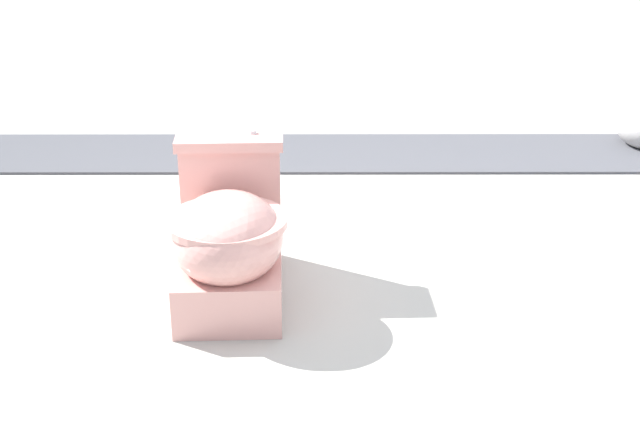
% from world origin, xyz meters
% --- Properties ---
extents(ground_plane, '(14.00, 14.00, 0.00)m').
position_xyz_m(ground_plane, '(0.00, 0.00, 0.00)').
color(ground_plane, '#B7B2A8').
extents(gravel_strip, '(0.56, 8.00, 0.01)m').
position_xyz_m(gravel_strip, '(-1.21, 0.50, 0.01)').
color(gravel_strip, '#4C4C51').
rests_on(gravel_strip, ground).
extents(toilet, '(0.65, 0.40, 0.52)m').
position_xyz_m(toilet, '(0.23, -0.17, 0.22)').
color(toilet, '#E09E93').
rests_on(toilet, ground).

